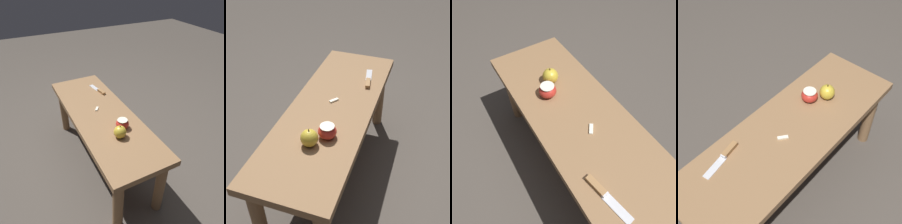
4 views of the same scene
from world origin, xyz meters
The scene contains 6 objects.
ground_plane centered at (0.00, 0.00, 0.00)m, with size 8.00×8.00×0.00m, color #4C443D.
wooden_bench centered at (0.00, 0.00, 0.39)m, with size 1.20×0.41×0.47m.
knife centered at (-0.29, 0.12, 0.48)m, with size 0.21×0.06×0.02m.
apple_whole centered at (0.28, 0.00, 0.51)m, with size 0.08×0.08×0.09m.
apple_cut centered at (0.21, 0.06, 0.50)m, with size 0.08×0.08×0.06m.
apple_slice_near_knife centered at (-0.06, -0.01, 0.48)m, with size 0.05×0.04×0.01m.
Camera 3 is at (-0.43, 0.35, 1.26)m, focal length 35.00 mm.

